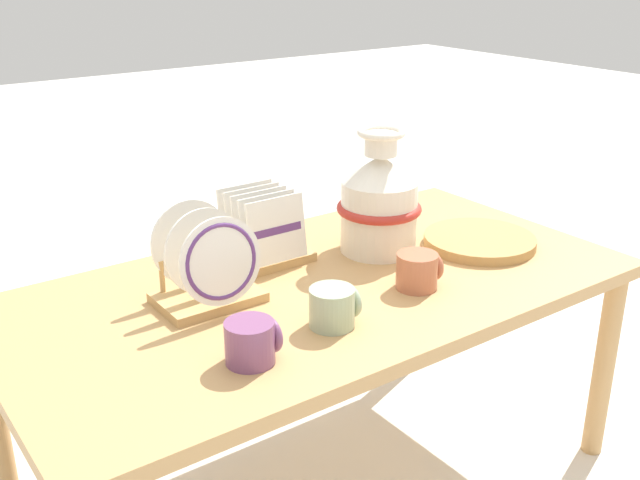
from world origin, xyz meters
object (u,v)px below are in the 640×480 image
at_px(dish_rack_square_plates, 262,239).
at_px(mug_plum_glaze, 252,341).
at_px(mug_sage_glaze, 334,307).
at_px(dish_rack_round_plates, 209,273).
at_px(mug_terracotta_glaze, 418,270).
at_px(ceramic_vase, 379,201).
at_px(wicker_charger_stack, 480,241).

height_order(dish_rack_square_plates, mug_plum_glaze, dish_rack_square_plates).
xyz_separation_m(mug_sage_glaze, mug_plum_glaze, (-0.22, -0.03, 0.00)).
relative_size(dish_rack_round_plates, mug_sage_glaze, 2.14).
distance_m(mug_terracotta_glaze, mug_sage_glaze, 0.28).
xyz_separation_m(ceramic_vase, mug_sage_glaze, (-0.35, -0.27, -0.10)).
height_order(ceramic_vase, dish_rack_round_plates, ceramic_vase).
xyz_separation_m(ceramic_vase, dish_rack_square_plates, (-0.29, 0.11, -0.08)).
xyz_separation_m(dish_rack_round_plates, mug_terracotta_glaze, (0.44, -0.21, -0.03)).
height_order(ceramic_vase, dish_rack_square_plates, ceramic_vase).
bearing_deg(mug_sage_glaze, mug_plum_glaze, -172.85).
relative_size(ceramic_vase, mug_sage_glaze, 3.06).
relative_size(dish_rack_round_plates, wicker_charger_stack, 0.76).
xyz_separation_m(dish_rack_round_plates, wicker_charger_stack, (0.76, -0.11, -0.06)).
bearing_deg(mug_terracotta_glaze, dish_rack_round_plates, 154.41).
distance_m(ceramic_vase, dish_rack_square_plates, 0.32).
bearing_deg(dish_rack_square_plates, mug_sage_glaze, -98.98).
bearing_deg(dish_rack_round_plates, mug_plum_glaze, -101.10).
xyz_separation_m(dish_rack_round_plates, mug_plum_glaze, (-0.05, -0.28, -0.03)).
xyz_separation_m(ceramic_vase, dish_rack_round_plates, (-0.51, -0.02, -0.06)).
relative_size(wicker_charger_stack, mug_plum_glaze, 2.81).
height_order(mug_terracotta_glaze, mug_sage_glaze, same).
height_order(mug_terracotta_glaze, mug_plum_glaze, same).
bearing_deg(wicker_charger_stack, dish_rack_round_plates, 171.65).
height_order(ceramic_vase, wicker_charger_stack, ceramic_vase).
bearing_deg(mug_plum_glaze, mug_terracotta_glaze, 7.36).
relative_size(ceramic_vase, dish_rack_square_plates, 1.43).
bearing_deg(mug_plum_glaze, dish_rack_square_plates, 56.03).
relative_size(dish_rack_round_plates, mug_terracotta_glaze, 2.14).
distance_m(mug_sage_glaze, mug_plum_glaze, 0.22).
bearing_deg(mug_sage_glaze, dish_rack_square_plates, 81.02).
relative_size(dish_rack_square_plates, mug_plum_glaze, 2.14).
xyz_separation_m(mug_terracotta_glaze, mug_plum_glaze, (-0.49, -0.06, 0.00)).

